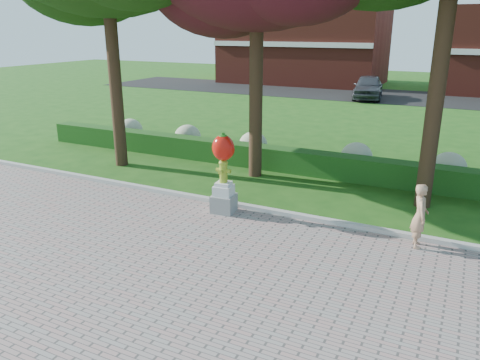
{
  "coord_description": "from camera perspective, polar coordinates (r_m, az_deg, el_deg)",
  "views": [
    {
      "loc": [
        4.38,
        -8.04,
        4.89
      ],
      "look_at": [
        -0.1,
        1.0,
        1.57
      ],
      "focal_mm": 35.0,
      "sensor_mm": 36.0,
      "label": 1
    }
  ],
  "objects": [
    {
      "name": "ground",
      "position": [
        10.38,
        -1.97,
        -9.93
      ],
      "size": [
        100.0,
        100.0,
        0.0
      ],
      "primitive_type": "plane",
      "color": "#1A4C13",
      "rests_on": "ground"
    },
    {
      "name": "curb",
      "position": [
        12.82,
        4.4,
        -3.94
      ],
      "size": [
        40.0,
        0.18,
        0.15
      ],
      "primitive_type": "cube",
      "color": "#ADADA5",
      "rests_on": "ground"
    },
    {
      "name": "lawn_hedge",
      "position": [
        16.3,
        9.75,
        1.92
      ],
      "size": [
        24.0,
        0.7,
        0.8
      ],
      "primitive_type": "cube",
      "color": "#143F12",
      "rests_on": "ground"
    },
    {
      "name": "hydrangea_row",
      "position": [
        17.05,
        12.6,
        2.99
      ],
      "size": [
        20.1,
        1.1,
        0.99
      ],
      "color": "#A0A77F",
      "rests_on": "ground"
    },
    {
      "name": "street",
      "position": [
        36.63,
        19.54,
        9.5
      ],
      "size": [
        50.0,
        8.0,
        0.02
      ],
      "primitive_type": "cube",
      "color": "black",
      "rests_on": "ground"
    },
    {
      "name": "building_left",
      "position": [
        44.45,
        7.8,
        16.23
      ],
      "size": [
        14.0,
        8.0,
        7.0
      ],
      "primitive_type": "cube",
      "color": "maroon",
      "rests_on": "ground"
    },
    {
      "name": "hydrant_sculpture",
      "position": [
        12.55,
        -2.03,
        1.13
      ],
      "size": [
        0.66,
        0.66,
        2.21
      ],
      "rotation": [
        0.0,
        0.0,
        0.11
      ],
      "color": "gray",
      "rests_on": "walkway"
    },
    {
      "name": "woman",
      "position": [
        11.42,
        21.08,
        -4.09
      ],
      "size": [
        0.49,
        0.62,
        1.51
      ],
      "primitive_type": "imported",
      "rotation": [
        0.0,
        0.0,
        1.82
      ],
      "color": "tan",
      "rests_on": "walkway"
    },
    {
      "name": "parked_car",
      "position": [
        34.98,
        15.35,
        10.9
      ],
      "size": [
        2.65,
        5.07,
        1.65
      ],
      "primitive_type": "imported",
      "rotation": [
        0.0,
        0.0,
        0.15
      ],
      "color": "#3B3C42",
      "rests_on": "street"
    }
  ]
}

